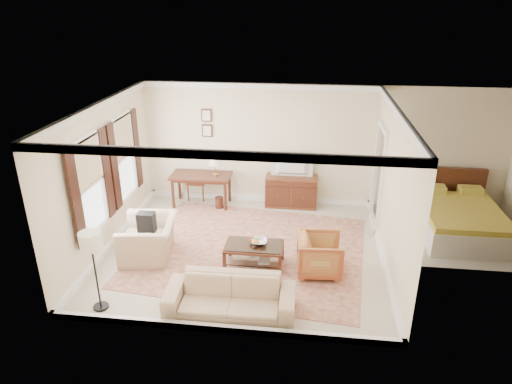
% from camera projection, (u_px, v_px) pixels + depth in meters
% --- Properties ---
extents(room_shell, '(5.51, 5.01, 2.91)m').
position_uv_depth(room_shell, '(243.00, 131.00, 8.21)').
color(room_shell, beige).
rests_on(room_shell, ground).
extents(annex_bedroom, '(3.00, 2.70, 2.90)m').
position_uv_depth(annex_bedroom, '(463.00, 221.00, 9.59)').
color(annex_bedroom, beige).
rests_on(annex_bedroom, ground).
extents(window_front, '(0.12, 1.56, 1.80)m').
position_uv_depth(window_front, '(90.00, 186.00, 8.23)').
color(window_front, '#CCB284').
rests_on(window_front, room_shell).
extents(window_rear, '(0.12, 1.56, 1.80)m').
position_uv_depth(window_rear, '(124.00, 157.00, 9.69)').
color(window_rear, '#CCB284').
rests_on(window_rear, room_shell).
extents(doorway, '(0.10, 1.12, 2.25)m').
position_uv_depth(doorway, '(378.00, 179.00, 9.82)').
color(doorway, white).
rests_on(doorway, room_shell).
extents(rug, '(4.80, 4.25, 0.01)m').
position_uv_depth(rug, '(250.00, 250.00, 9.17)').
color(rug, maroon).
rests_on(rug, room_shell).
extents(writing_desk, '(1.43, 0.72, 0.78)m').
position_uv_depth(writing_desk, '(201.00, 179.00, 10.93)').
color(writing_desk, '#421F13').
rests_on(writing_desk, room_shell).
extents(desk_chair, '(0.45, 0.45, 1.05)m').
position_uv_depth(desk_chair, '(197.00, 179.00, 11.33)').
color(desk_chair, brown).
rests_on(desk_chair, room_shell).
extents(desk_lamp, '(0.32, 0.32, 0.50)m').
position_uv_depth(desk_lamp, '(215.00, 165.00, 10.75)').
color(desk_lamp, silver).
rests_on(desk_lamp, writing_desk).
extents(framed_prints, '(0.25, 0.04, 0.68)m').
position_uv_depth(framed_prints, '(207.00, 123.00, 10.81)').
color(framed_prints, '#421F13').
rests_on(framed_prints, room_shell).
extents(sideboard, '(1.23, 0.47, 0.76)m').
position_uv_depth(sideboard, '(291.00, 191.00, 10.98)').
color(sideboard, brown).
rests_on(sideboard, room_shell).
extents(tv, '(0.94, 0.54, 0.12)m').
position_uv_depth(tv, '(292.00, 158.00, 10.63)').
color(tv, black).
rests_on(tv, sideboard).
extents(coffee_table, '(1.09, 0.64, 0.46)m').
position_uv_depth(coffee_table, '(254.00, 250.00, 8.50)').
color(coffee_table, '#421F13').
rests_on(coffee_table, room_shell).
extents(fruit_bowl, '(0.42, 0.42, 0.10)m').
position_uv_depth(fruit_bowl, '(259.00, 241.00, 8.47)').
color(fruit_bowl, silver).
rests_on(fruit_bowl, coffee_table).
extents(book_a, '(0.25, 0.19, 0.38)m').
position_uv_depth(book_a, '(247.00, 253.00, 8.70)').
color(book_a, brown).
rests_on(book_a, coffee_table).
extents(book_b, '(0.28, 0.04, 0.38)m').
position_uv_depth(book_b, '(259.00, 260.00, 8.50)').
color(book_b, brown).
rests_on(book_b, coffee_table).
extents(striped_armchair, '(0.78, 0.83, 0.81)m').
position_uv_depth(striped_armchair, '(320.00, 253.00, 8.27)').
color(striped_armchair, '#9A4021').
rests_on(striped_armchair, room_shell).
extents(club_armchair, '(0.91, 1.26, 1.02)m').
position_uv_depth(club_armchair, '(148.00, 233.00, 8.76)').
color(club_armchair, tan).
rests_on(club_armchair, room_shell).
extents(backpack, '(0.33, 0.38, 0.40)m').
position_uv_depth(backpack, '(146.00, 221.00, 8.66)').
color(backpack, black).
rests_on(backpack, club_armchair).
extents(sofa, '(2.07, 0.64, 0.81)m').
position_uv_depth(sofa, '(230.00, 291.00, 7.20)').
color(sofa, tan).
rests_on(sofa, room_shell).
extents(floor_lamp, '(0.34, 0.34, 1.39)m').
position_uv_depth(floor_lamp, '(91.00, 247.00, 7.02)').
color(floor_lamp, black).
rests_on(floor_lamp, room_shell).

